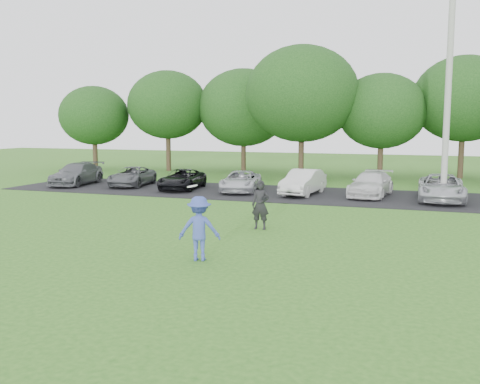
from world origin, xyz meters
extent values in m
plane|color=#2C641C|center=(0.00, 0.00, 0.00)|extent=(100.00, 100.00, 0.00)
cube|color=black|center=(0.00, 13.00, 0.01)|extent=(32.00, 6.50, 0.03)
cylinder|color=#A6A6A1|center=(6.65, 12.69, 4.79)|extent=(0.28, 0.28, 9.58)
imported|color=#3B4DA6|center=(0.30, -0.60, 0.85)|extent=(1.23, 0.92, 1.70)
cylinder|color=white|center=(0.22, -0.84, 1.99)|extent=(0.27, 0.27, 0.09)
imported|color=black|center=(0.60, 3.90, 0.83)|extent=(0.62, 0.42, 1.67)
cube|color=black|center=(0.78, 3.72, 1.08)|extent=(0.14, 0.11, 0.10)
imported|color=#595C61|center=(-13.32, 12.82, 0.65)|extent=(2.30, 4.49, 1.25)
imported|color=#53565A|center=(-9.96, 13.34, 0.57)|extent=(2.30, 4.07, 1.07)
imported|color=black|center=(-6.57, 12.86, 0.57)|extent=(2.18, 4.03, 1.07)
imported|color=silver|center=(-3.27, 12.99, 0.57)|extent=(2.39, 4.11, 1.07)
imported|color=silver|center=(0.07, 12.93, 0.65)|extent=(1.74, 3.90, 1.24)
imported|color=silver|center=(3.35, 13.39, 0.62)|extent=(2.12, 4.26, 1.19)
imported|color=#B7B9BF|center=(6.57, 12.83, 0.64)|extent=(2.07, 4.40, 1.22)
cylinder|color=#38281C|center=(-18.00, 21.60, 1.10)|extent=(0.36, 0.36, 2.20)
ellipsoid|color=#214C19|center=(-18.00, 21.60, 4.15)|extent=(5.20, 5.20, 4.42)
cylinder|color=#38281C|center=(-12.50, 23.00, 1.35)|extent=(0.36, 0.36, 2.70)
ellipsoid|color=#214C19|center=(-12.50, 23.00, 4.93)|extent=(5.94, 5.94, 5.05)
cylinder|color=#38281C|center=(-7.00, 24.40, 1.10)|extent=(0.36, 0.36, 2.20)
ellipsoid|color=#214C19|center=(-7.00, 24.40, 4.71)|extent=(6.68, 6.68, 5.68)
cylinder|color=#38281C|center=(-2.00, 21.60, 1.35)|extent=(0.36, 0.36, 2.70)
ellipsoid|color=#214C19|center=(-2.00, 21.60, 5.48)|extent=(7.42, 7.42, 6.31)
cylinder|color=#38281C|center=(3.00, 23.00, 1.10)|extent=(0.36, 0.36, 2.20)
ellipsoid|color=#214C19|center=(3.00, 23.00, 4.36)|extent=(5.76, 5.76, 4.90)
cylinder|color=#38281C|center=(8.00, 24.40, 1.35)|extent=(0.36, 0.36, 2.70)
ellipsoid|color=#214C19|center=(8.00, 24.40, 5.14)|extent=(6.50, 6.50, 5.53)
camera|label=1|loc=(5.83, -13.24, 3.60)|focal=40.00mm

